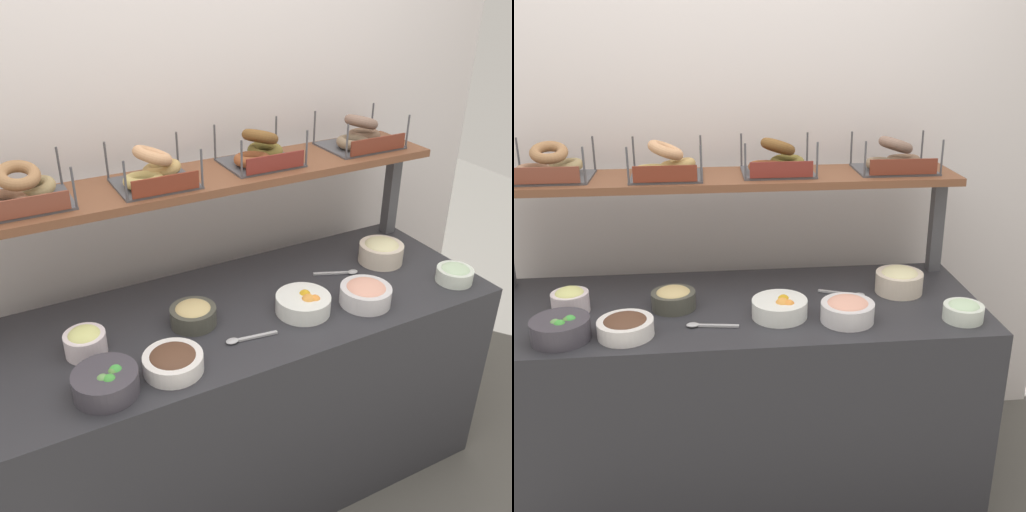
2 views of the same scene
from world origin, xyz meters
TOP-DOWN VIEW (x-y plane):
  - ground_plane at (0.00, 0.00)m, footprint 8.00×8.00m
  - back_wall at (0.00, 0.55)m, footprint 3.06×0.06m
  - deli_counter at (0.00, 0.00)m, footprint 1.86×0.70m
  - shelf_riser_right at (0.87, 0.27)m, footprint 0.05×0.05m
  - upper_shelf at (0.00, 0.27)m, footprint 1.82×0.32m
  - bowl_scallion_spread at (0.81, -0.22)m, footprint 0.14×0.14m
  - bowl_egg_salad at (-0.58, -0.00)m, footprint 0.13×0.13m
  - bowl_lox_spread at (0.40, -0.18)m, footprint 0.19×0.19m
  - bowl_fruit_salad at (0.17, -0.12)m, footprint 0.20×0.20m
  - bowl_veggie_mix at (-0.57, -0.22)m, footprint 0.19×0.19m
  - bowl_chocolate_spread at (-0.36, -0.21)m, footprint 0.19×0.19m
  - bowl_hummus at (-0.21, -0.01)m, footprint 0.16×0.16m
  - bowl_potato_salad at (0.66, 0.05)m, footprint 0.18×0.18m
  - serving_spoon_near_plate at (-0.10, -0.18)m, footprint 0.18×0.04m
  - serving_spoon_by_edge at (0.46, 0.04)m, footprint 0.17×0.08m
  - bagel_basket_everything at (-0.66, 0.27)m, footprint 0.30×0.25m
  - bagel_basket_sesame at (-0.23, 0.25)m, footprint 0.28×0.26m
  - bagel_basket_cinnamon_raisin at (0.21, 0.28)m, footprint 0.28×0.24m
  - bagel_basket_poppy at (0.68, 0.28)m, footprint 0.31×0.26m

SIDE VIEW (x-z plane):
  - ground_plane at x=0.00m, z-range 0.00..0.00m
  - deli_counter at x=0.00m, z-range 0.00..0.85m
  - serving_spoon_near_plate at x=-0.10m, z-range 0.85..0.86m
  - serving_spoon_by_edge at x=0.46m, z-range 0.85..0.86m
  - bowl_scallion_spread at x=0.81m, z-range 0.85..0.92m
  - bowl_fruit_salad at x=0.17m, z-range 0.84..0.93m
  - bowl_chocolate_spread at x=-0.36m, z-range 0.85..0.92m
  - bowl_veggie_mix at x=-0.57m, z-range 0.85..0.93m
  - bowl_hummus at x=-0.21m, z-range 0.85..0.93m
  - bowl_lox_spread at x=0.40m, z-range 0.85..0.94m
  - bowl_egg_salad at x=-0.58m, z-range 0.85..0.94m
  - bowl_potato_salad at x=0.66m, z-range 0.85..0.95m
  - shelf_riser_right at x=0.87m, z-range 0.85..1.25m
  - back_wall at x=0.00m, z-range 0.00..2.40m
  - upper_shelf at x=0.00m, z-range 1.25..1.28m
  - bagel_basket_poppy at x=0.68m, z-range 1.25..1.40m
  - bagel_basket_everything at x=-0.66m, z-range 1.26..1.40m
  - bagel_basket_cinnamon_raisin at x=0.21m, z-range 1.25..1.40m
  - bagel_basket_sesame at x=-0.23m, z-range 1.25..1.40m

